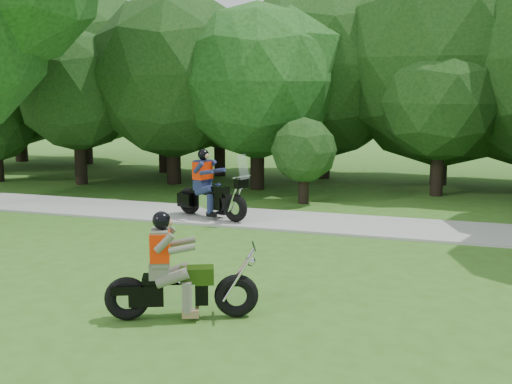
# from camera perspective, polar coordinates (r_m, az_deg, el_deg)

# --- Properties ---
(ground) EXTENTS (100.00, 100.00, 0.00)m
(ground) POSITION_cam_1_polar(r_m,az_deg,el_deg) (7.94, -2.73, -14.99)
(ground) COLOR #3C611B
(ground) RESTS_ON ground
(walkway) EXTENTS (60.00, 2.20, 0.06)m
(walkway) POSITION_cam_1_polar(r_m,az_deg,el_deg) (15.33, 7.88, -2.86)
(walkway) COLOR #9B9B96
(walkway) RESTS_ON ground
(tree_line) EXTENTS (40.49, 12.11, 7.60)m
(tree_line) POSITION_cam_1_polar(r_m,az_deg,el_deg) (21.48, 13.02, 10.31)
(tree_line) COLOR black
(tree_line) RESTS_ON ground
(chopper_motorcycle) EXTENTS (2.12, 1.17, 1.56)m
(chopper_motorcycle) POSITION_cam_1_polar(r_m,az_deg,el_deg) (9.19, -7.29, -7.74)
(chopper_motorcycle) COLOR black
(chopper_motorcycle) RESTS_ON ground
(touring_motorcycle) EXTENTS (2.14, 1.22, 1.69)m
(touring_motorcycle) POSITION_cam_1_polar(r_m,az_deg,el_deg) (15.78, -4.35, -0.07)
(touring_motorcycle) COLOR black
(touring_motorcycle) RESTS_ON walkway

